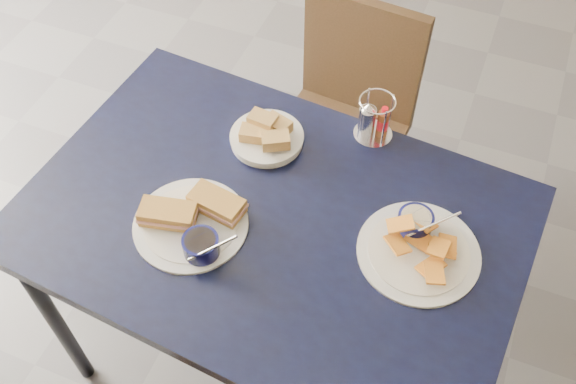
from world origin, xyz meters
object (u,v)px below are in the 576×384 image
at_px(plantain_plate, 418,243).
at_px(condiment_caddy, 373,120).
at_px(dining_table, 272,230).
at_px(sandwich_plate, 193,221).
at_px(bread_basket, 267,135).
at_px(chair_far, 345,108).

height_order(plantain_plate, condiment_caddy, condiment_caddy).
relative_size(dining_table, sandwich_plate, 4.30).
bearing_deg(dining_table, bread_basket, 115.17).
bearing_deg(bread_basket, sandwich_plate, -99.98).
height_order(dining_table, plantain_plate, plantain_plate).
height_order(sandwich_plate, bread_basket, sandwich_plate).
height_order(chair_far, sandwich_plate, chair_far).
distance_m(chair_far, condiment_caddy, 0.46).
distance_m(dining_table, sandwich_plate, 0.22).
bearing_deg(plantain_plate, sandwich_plate, -164.49).
bearing_deg(chair_far, condiment_caddy, -61.99).
distance_m(chair_far, sandwich_plate, 0.84).
distance_m(sandwich_plate, plantain_plate, 0.56).
bearing_deg(dining_table, plantain_plate, 7.69).
bearing_deg(bread_basket, dining_table, -64.83).
bearing_deg(bread_basket, condiment_caddy, 27.29).
xyz_separation_m(chair_far, sandwich_plate, (-0.16, -0.78, 0.27)).
relative_size(chair_far, sandwich_plate, 2.85).
height_order(plantain_plate, bread_basket, plantain_plate).
bearing_deg(condiment_caddy, dining_table, -112.31).
bearing_deg(condiment_caddy, bread_basket, -152.71).
distance_m(dining_table, bread_basket, 0.27).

